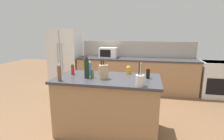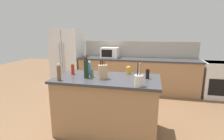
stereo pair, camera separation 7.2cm
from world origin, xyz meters
The scene contains 16 objects.
ground_plane centered at (0.00, 0.00, 0.00)m, with size 14.00×14.00×0.00m, color brown.
back_counter_run centered at (0.30, 2.20, 0.47)m, with size 3.31×0.66×0.94m.
wall_backsplash centered at (0.30, 2.52, 1.17)m, with size 3.27×0.03×0.46m, color #B2A899.
kitchen_island centered at (0.00, 0.00, 0.47)m, with size 1.68×0.88×0.94m.
refrigerator centered at (-1.83, 2.25, 0.88)m, with size 0.87×0.75×1.75m.
range_oven centered at (2.38, 2.20, 0.47)m, with size 0.76×0.65×0.92m.
microwave centered at (-0.49, 2.20, 1.08)m, with size 0.48×0.39×0.29m.
knife_block centered at (-0.05, -0.09, 1.05)m, with size 0.16×0.15×0.29m.
utensil_crock centered at (0.53, -0.35, 1.02)m, with size 0.12×0.12×0.32m.
soy_sauce_bottle centered at (0.64, 0.08, 1.02)m, with size 0.06×0.06×0.17m.
dish_soap_bottle centered at (-0.35, 0.13, 1.05)m, with size 0.07×0.07×0.24m.
wine_bottle centered at (-0.32, -0.09, 1.10)m, with size 0.08×0.08×0.34m.
hot_sauce_bottle centered at (-0.64, 0.08, 1.03)m, with size 0.06×0.06×0.18m.
spice_jar_oregano centered at (-0.25, -0.03, 0.99)m, with size 0.06×0.06×0.11m.
honey_jar centered at (0.30, 0.34, 1.00)m, with size 0.08×0.08×0.13m.
pepper_grinder centered at (-0.67, -0.32, 1.06)m, with size 0.06×0.06×0.25m.
Camera 1 is at (0.62, -2.65, 1.65)m, focal length 28.00 mm.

